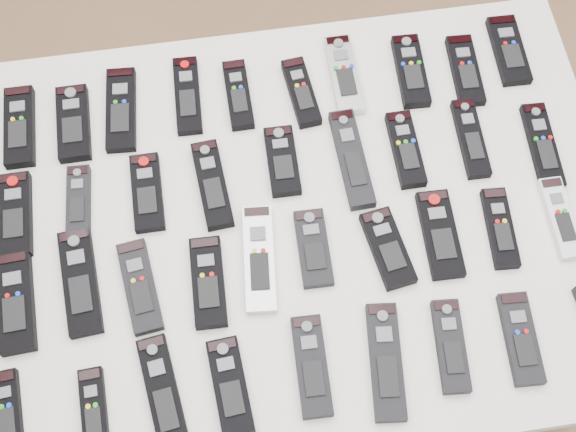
{
  "coord_description": "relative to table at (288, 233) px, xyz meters",
  "views": [
    {
      "loc": [
        -0.21,
        -0.74,
        2.14
      ],
      "look_at": [
        -0.12,
        -0.13,
        0.8
      ],
      "focal_mm": 50.0,
      "sensor_mm": 36.0,
      "label": 1
    }
  ],
  "objects": [
    {
      "name": "remote_29",
      "position": [
        -0.52,
        -0.28,
        0.07
      ],
      "size": [
        0.05,
        0.14,
        0.02
      ],
      "primitive_type": "cube",
      "rotation": [
        0.0,
        0.0,
        0.08
      ],
      "color": "black",
      "rests_on": "table"
    },
    {
      "name": "remote_23",
      "position": [
        -0.06,
        -0.07,
        0.07
      ],
      "size": [
        0.07,
        0.21,
        0.02
      ],
      "primitive_type": "cube",
      "rotation": [
        0.0,
        0.0,
        -0.09
      ],
      "color": "#B7B7BC",
      "rests_on": "table"
    },
    {
      "name": "remote_27",
      "position": [
        0.38,
        -0.08,
        0.07
      ],
      "size": [
        0.06,
        0.16,
        0.02
      ],
      "primitive_type": "cube",
      "rotation": [
        0.0,
        0.0,
        -0.07
      ],
      "color": "black",
      "rests_on": "table"
    },
    {
      "name": "remote_4",
      "position": [
        -0.06,
        0.28,
        0.07
      ],
      "size": [
        0.05,
        0.15,
        0.02
      ],
      "primitive_type": "cube",
      "rotation": [
        0.0,
        0.0,
        0.01
      ],
      "color": "black",
      "rests_on": "table"
    },
    {
      "name": "remote_14",
      "position": [
        0.01,
        0.12,
        0.07
      ],
      "size": [
        0.06,
        0.15,
        0.02
      ],
      "primitive_type": "cube",
      "rotation": [
        0.0,
        0.0,
        -0.02
      ],
      "color": "black",
      "rests_on": "table"
    },
    {
      "name": "remote_21",
      "position": [
        -0.28,
        -0.09,
        0.07
      ],
      "size": [
        0.07,
        0.18,
        0.02
      ],
      "primitive_type": "cube",
      "rotation": [
        0.0,
        0.0,
        0.12
      ],
      "color": "black",
      "rests_on": "table"
    },
    {
      "name": "remote_11",
      "position": [
        -0.38,
        0.09,
        0.07
      ],
      "size": [
        0.05,
        0.15,
        0.02
      ],
      "primitive_type": "cube",
      "rotation": [
        0.0,
        0.0,
        -0.05
      ],
      "color": "black",
      "rests_on": "table"
    },
    {
      "name": "remote_0",
      "position": [
        -0.49,
        0.27,
        0.07
      ],
      "size": [
        0.06,
        0.17,
        0.02
      ],
      "primitive_type": "cube",
      "rotation": [
        0.0,
        0.0,
        -0.01
      ],
      "color": "black",
      "rests_on": "table"
    },
    {
      "name": "remote_24",
      "position": [
        0.04,
        -0.07,
        0.07
      ],
      "size": [
        0.06,
        0.15,
        0.02
      ],
      "primitive_type": "cube",
      "rotation": [
        0.0,
        0.0,
        -0.02
      ],
      "color": "black",
      "rests_on": "table"
    },
    {
      "name": "remote_9",
      "position": [
        0.5,
        0.31,
        0.07
      ],
      "size": [
        0.06,
        0.16,
        0.02
      ],
      "primitive_type": "cube",
      "rotation": [
        0.0,
        0.0,
        -0.03
      ],
      "color": "black",
      "rests_on": "table"
    },
    {
      "name": "remote_6",
      "position": [
        0.16,
        0.3,
        0.07
      ],
      "size": [
        0.05,
        0.18,
        0.02
      ],
      "primitive_type": "cube",
      "rotation": [
        0.0,
        0.0,
        0.0
      ],
      "color": "#B7B7BC",
      "rests_on": "table"
    },
    {
      "name": "remote_17",
      "position": [
        0.38,
        0.12,
        0.07
      ],
      "size": [
        0.05,
        0.17,
        0.02
      ],
      "primitive_type": "cube",
      "rotation": [
        0.0,
        0.0,
        -0.03
      ],
      "color": "black",
      "rests_on": "table"
    },
    {
      "name": "remote_15",
      "position": [
        0.14,
        0.1,
        0.07
      ],
      "size": [
        0.06,
        0.21,
        0.02
      ],
      "primitive_type": "cube",
      "rotation": [
        0.0,
        0.0,
        0.04
      ],
      "color": "black",
      "rests_on": "table"
    },
    {
      "name": "remote_36",
      "position": [
        0.37,
        -0.29,
        0.07
      ],
      "size": [
        0.06,
        0.17,
        0.02
      ],
      "primitive_type": "cube",
      "rotation": [
        0.0,
        0.0,
        -0.06
      ],
      "color": "black",
      "rests_on": "table"
    },
    {
      "name": "remote_30",
      "position": [
        -0.37,
        -0.3,
        0.07
      ],
      "size": [
        0.05,
        0.15,
        0.02
      ],
      "primitive_type": "cube",
      "rotation": [
        0.0,
        0.0,
        0.04
      ],
      "color": "black",
      "rests_on": "table"
    },
    {
      "name": "remote_10",
      "position": [
        -0.5,
        0.08,
        0.07
      ],
      "size": [
        0.06,
        0.17,
        0.02
      ],
      "primitive_type": "cube",
      "rotation": [
        0.0,
        0.0,
        0.0
      ],
      "color": "black",
      "rests_on": "table"
    },
    {
      "name": "remote_34",
      "position": [
        0.13,
        -0.29,
        0.07
      ],
      "size": [
        0.07,
        0.21,
        0.02
      ],
      "primitive_type": "cube",
      "rotation": [
        0.0,
        0.0,
        -0.11
      ],
      "color": "black",
      "rests_on": "table"
    },
    {
      "name": "remote_12",
      "position": [
        -0.25,
        0.09,
        0.07
      ],
      "size": [
        0.06,
        0.16,
        0.02
      ],
      "primitive_type": "cube",
      "rotation": [
        0.0,
        0.0,
        0.0
      ],
      "color": "black",
      "rests_on": "table"
    },
    {
      "name": "remote_25",
      "position": [
        0.17,
        -0.09,
        0.07
      ],
      "size": [
        0.08,
        0.16,
        0.02
      ],
      "primitive_type": "cube",
      "rotation": [
        0.0,
        0.0,
        0.16
      ],
      "color": "black",
      "rests_on": "table"
    },
    {
      "name": "remote_2",
      "position": [
        -0.29,
        0.28,
        0.07
      ],
      "size": [
        0.07,
        0.19,
        0.02
      ],
      "primitive_type": "cube",
      "rotation": [
        0.0,
        0.0,
        -0.07
      ],
      "color": "black",
      "rests_on": "table"
    },
    {
      "name": "remote_32",
      "position": [
        -0.14,
        -0.3,
        0.07
      ],
      "size": [
        0.07,
        0.17,
        0.02
      ],
      "primitive_type": "cube",
      "rotation": [
        0.0,
        0.0,
        0.07
      ],
      "color": "black",
      "rests_on": "table"
    },
    {
      "name": "remote_26",
      "position": [
        0.27,
        -0.07,
        0.07
      ],
      "size": [
        0.06,
        0.17,
        0.02
      ],
      "primitive_type": "cube",
      "rotation": [
        0.0,
        0.0,
        -0.03
      ],
      "color": "black",
      "rests_on": "table"
    },
    {
      "name": "remote_33",
      "position": [
        -0.0,
        -0.28,
        0.07
      ],
      "size": [
        0.06,
        0.18,
        0.02
      ],
      "primitive_type": "cube",
      "rotation": [
        0.0,
        0.0,
        -0.03
      ],
      "color": "black",
      "rests_on": "table"
    },
    {
      "name": "remote_8",
      "position": [
        0.4,
        0.27,
        0.07
      ],
      "size": [
        0.06,
        0.17,
        0.02
      ],
      "primitive_type": "cube",
      "rotation": [
        0.0,
        0.0,
        -0.05
      ],
      "color": "black",
      "rests_on": "table"
    },
    {
      "name": "remote_13",
      "position": [
        -0.13,
        0.09,
        0.07
      ],
      "size": [
        0.06,
        0.18,
        0.02
      ],
      "primitive_type": "cube",
      "rotation": [
        0.0,
        0.0,
        0.08
      ],
      "color": "black",
      "rests_on": "table"
    },
    {
      "name": "remote_20",
      "position": [
        -0.39,
        -0.07,
        0.07
      ],
      "size": [
        0.07,
        0.2,
        0.02
      ],
      "primitive_type": "cube",
      "rotation": [
        0.0,
        0.0,
        0.07
      ],
      "color": "black",
      "rests_on": "table"
    },
    {
      "name": "remote_16",
      "position": [
        0.25,
        0.11,
        0.07
      ],
      "size": [
        0.05,
        0.16,
        0.02
      ],
      "primitive_type": "cube",
      "rotation": [
        0.0,
        0.0,
        0.0
      ],
      "color": "black",
      "rests_on": "table"
    },
    {
      "name": "remote_19",
      "position": [
        -0.5,
        -0.09,
        0.07
      ],
      "size": [
        0.07,
        0.19,
        0.02
      ],
      "primitive_type": "cube",
      "rotation": [
        0.0,
        0.0,
        0.05
      ],
      "color": "black",
      "rests_on": "table"
    },
    {
      "name": "ground",
      "position": [
        0.12,
        0.13,
        -0.72
      ],
      "size": [
        4.0,
        4.0,
        0.0
      ],
      "primitive_type": "plane",
      "color": "olive",
      "rests_on": "ground"
    },
    {
      "name": "table",
      "position": [
        0.0,
        0.0,
        0.0
      ],
      "size": [
        1.25,
        0.88,
        0.78
      ],
      "color": "white",
      "rests_on": "ground"
    },
    {
      "name": "remote_18",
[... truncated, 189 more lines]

